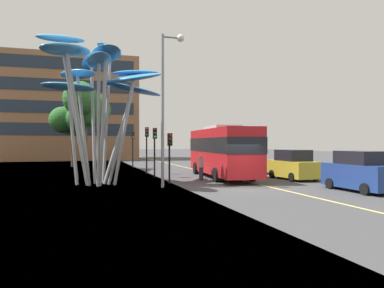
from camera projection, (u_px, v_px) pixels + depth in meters
The scene contains 14 objects.
ground at pixel (235, 189), 21.16m from camera, with size 120.00×240.00×0.10m.
red_bus at pixel (222, 149), 27.73m from camera, with size 3.58×11.23×3.84m.
leaf_sculpture at pixel (97, 76), 22.93m from camera, with size 8.26×7.97×9.22m.
traffic_light_kerb_near at pixel (170, 147), 23.76m from camera, with size 0.28×0.42×3.20m.
traffic_light_kerb_far at pixel (155, 142), 27.73m from camera, with size 0.28×0.42×3.68m.
traffic_light_island_mid at pixel (147, 140), 30.74m from camera, with size 0.28×0.42×3.87m.
traffic_light_opposite at pixel (133, 141), 38.25m from camera, with size 0.28×0.42×3.79m.
car_parked_near at pixel (361, 172), 19.96m from camera, with size 2.03×4.33×2.16m.
car_parked_mid at pixel (293, 166), 26.32m from camera, with size 2.04×4.24×2.09m.
street_lamp at pixel (167, 92), 21.63m from camera, with size 1.39×0.44×8.96m.
tree_pavement_near at pixel (88, 106), 35.21m from camera, with size 4.48×5.00×8.22m.
tree_pavement_far at pixel (73, 120), 40.17m from camera, with size 4.37×5.24×6.94m.
pedestrian at pixel (201, 168), 25.49m from camera, with size 0.34×0.34×1.75m.
backdrop_building at pixel (42, 109), 56.17m from camera, with size 27.52×11.43×15.27m.
Camera 1 is at (-9.28, -19.50, 2.62)m, focal length 34.89 mm.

